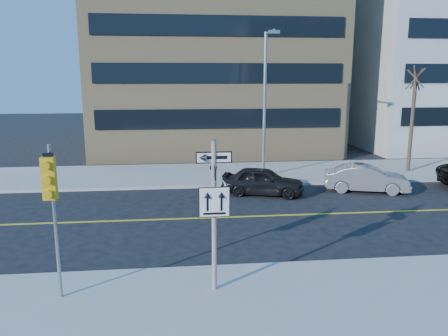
{
  "coord_description": "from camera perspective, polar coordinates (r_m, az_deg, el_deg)",
  "views": [
    {
      "loc": [
        -0.9,
        -13.31,
        5.74
      ],
      "look_at": [
        0.96,
        4.0,
        2.11
      ],
      "focal_mm": 35.0,
      "sensor_mm": 36.0,
      "label": 1
    }
  ],
  "objects": [
    {
      "name": "sign_pole",
      "position": [
        11.32,
        -1.29,
        -5.17
      ],
      "size": [
        0.92,
        0.92,
        4.06
      ],
      "color": "silver",
      "rests_on": "near_sidewalk"
    },
    {
      "name": "parked_car_a",
      "position": [
        21.71,
        5.07,
        -1.71
      ],
      "size": [
        2.78,
        4.36,
        1.38
      ],
      "primitive_type": "imported",
      "rotation": [
        0.0,
        0.0,
        1.26
      ],
      "color": "black",
      "rests_on": "ground"
    },
    {
      "name": "building_brick",
      "position": [
        38.56,
        -1.87,
        16.63
      ],
      "size": [
        18.0,
        18.0,
        18.0
      ],
      "primitive_type": "cube",
      "color": "tan",
      "rests_on": "ground"
    },
    {
      "name": "parked_car_b",
      "position": [
        23.36,
        18.11,
        -1.31
      ],
      "size": [
        2.57,
        4.38,
        1.36
      ],
      "primitive_type": "imported",
      "rotation": [
        0.0,
        0.0,
        1.28
      ],
      "color": "slate",
      "rests_on": "ground"
    },
    {
      "name": "ground",
      "position": [
        14.52,
        -2.11,
        -11.5
      ],
      "size": [
        120.0,
        120.0,
        0.0
      ],
      "primitive_type": "plane",
      "color": "black",
      "rests_on": "ground"
    },
    {
      "name": "street_tree_west",
      "position": [
        28.26,
        23.75,
        10.37
      ],
      "size": [
        1.8,
        1.8,
        6.35
      ],
      "color": "#3D3024",
      "rests_on": "far_sidewalk"
    },
    {
      "name": "traffic_signal",
      "position": [
        11.41,
        -21.7,
        -2.8
      ],
      "size": [
        0.32,
        0.45,
        4.0
      ],
      "color": "gray",
      "rests_on": "near_sidewalk"
    },
    {
      "name": "streetlight_a",
      "position": [
        24.58,
        5.46,
        9.44
      ],
      "size": [
        0.55,
        2.25,
        8.0
      ],
      "color": "gray",
      "rests_on": "far_sidewalk"
    }
  ]
}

